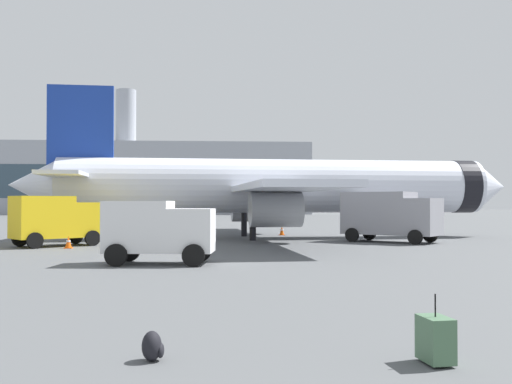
# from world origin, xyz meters

# --- Properties ---
(airplane_at_gate) EXTENTS (35.76, 32.26, 10.50)m
(airplane_at_gate) POSITION_xyz_m (3.98, 39.15, 3.66)
(airplane_at_gate) COLOR silver
(airplane_at_gate) RESTS_ON ground
(service_truck) EXTENTS (5.16, 4.64, 2.90)m
(service_truck) POSITION_xyz_m (-9.34, 32.17, 1.61)
(service_truck) COLOR yellow
(service_truck) RESTS_ON ground
(fuel_truck) EXTENTS (6.12, 5.73, 3.20)m
(fuel_truck) POSITION_xyz_m (10.97, 34.26, 1.77)
(fuel_truck) COLOR gray
(fuel_truck) RESTS_ON ground
(cargo_van) EXTENTS (4.60, 2.75, 2.60)m
(cargo_van) POSITION_xyz_m (-2.47, 21.75, 1.45)
(cargo_van) COLOR white
(cargo_van) RESTS_ON ground
(safety_cone_near) EXTENTS (0.44, 0.44, 0.69)m
(safety_cone_near) POSITION_xyz_m (-8.20, 30.52, 0.34)
(safety_cone_near) COLOR #F2590C
(safety_cone_near) RESTS_ON ground
(safety_cone_mid) EXTENTS (0.44, 0.44, 0.71)m
(safety_cone_mid) POSITION_xyz_m (5.04, 42.83, 0.35)
(safety_cone_mid) COLOR #F2590C
(safety_cone_mid) RESTS_ON ground
(safety_cone_outer) EXTENTS (0.44, 0.44, 0.60)m
(safety_cone_outer) POSITION_xyz_m (12.41, 46.25, 0.29)
(safety_cone_outer) COLOR #F2590C
(safety_cone_outer) RESTS_ON ground
(rolling_suitcase) EXTENTS (0.47, 0.68, 1.10)m
(rolling_suitcase) POSITION_xyz_m (3.30, 6.10, 0.39)
(rolling_suitcase) COLOR #476B4C
(rolling_suitcase) RESTS_ON ground
(traveller_backpack) EXTENTS (0.36, 0.40, 0.48)m
(traveller_backpack) POSITION_xyz_m (-1.16, 6.59, 0.23)
(traveller_backpack) COLOR black
(traveller_backpack) RESTS_ON ground
(terminal_building) EXTENTS (71.75, 18.25, 27.10)m
(terminal_building) POSITION_xyz_m (-15.77, 128.96, 7.70)
(terminal_building) COLOR #9EA3AD
(terminal_building) RESTS_ON ground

